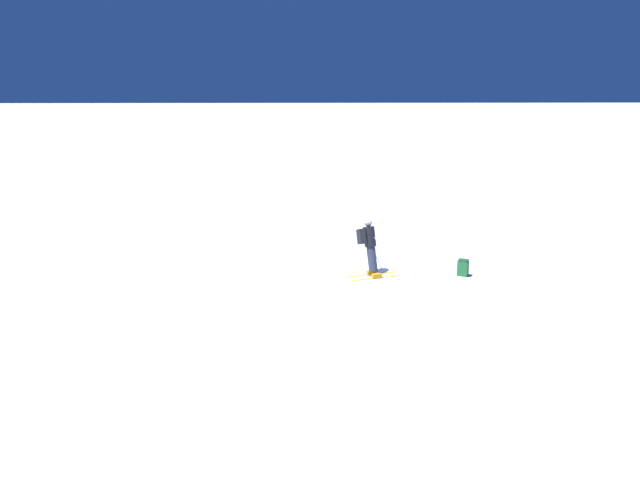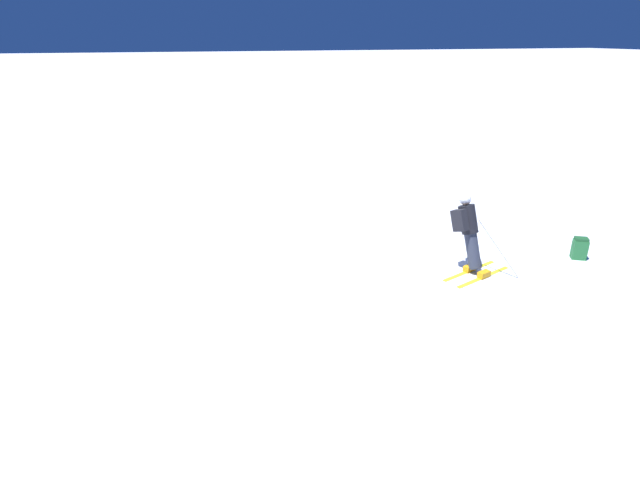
% 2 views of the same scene
% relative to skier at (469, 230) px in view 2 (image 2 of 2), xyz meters
% --- Properties ---
extents(ground_plane, '(300.00, 300.00, 0.00)m').
position_rel_skier_xyz_m(ground_plane, '(1.15, -0.12, -0.91)').
color(ground_plane, white).
extents(skier, '(1.25, 1.66, 1.68)m').
position_rel_skier_xyz_m(skier, '(0.00, 0.00, 0.00)').
color(skier, yellow).
rests_on(skier, ground).
extents(spare_backpack, '(0.34, 0.37, 0.50)m').
position_rel_skier_xyz_m(spare_backpack, '(-0.27, -2.74, -0.67)').
color(spare_backpack, '#236633').
rests_on(spare_backpack, ground).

